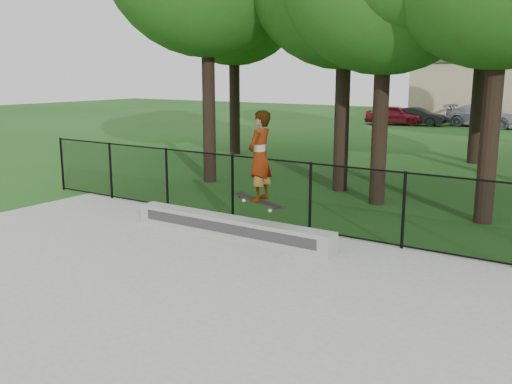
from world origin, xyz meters
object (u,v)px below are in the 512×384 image
car_c (484,116)px  car_b (417,116)px  grind_ledge (230,227)px  car_a (395,115)px  skater_airborne (260,158)px

car_c → car_b: bearing=115.4°
grind_ledge → car_b: size_ratio=1.49×
car_a → car_c: size_ratio=0.86×
car_a → car_b: car_a is taller
car_b → skater_airborne: bearing=-170.4°
car_a → car_b: 1.42m
grind_ledge → car_a: 27.79m
car_b → car_c: size_ratio=0.72×
skater_airborne → car_a: bearing=105.2°
car_b → skater_airborne: 28.29m
car_a → car_c: (5.23, 1.55, 0.05)m
skater_airborne → car_c: bearing=94.2°
car_b → car_c: car_c is taller
car_b → car_a: bearing=106.2°
car_a → car_b: (1.34, 0.46, -0.07)m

